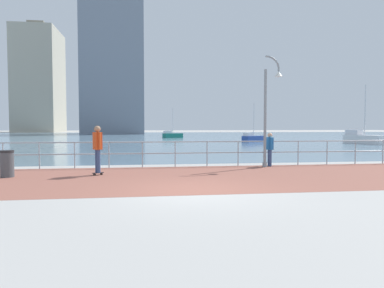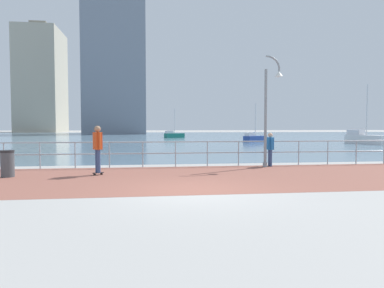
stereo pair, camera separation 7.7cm
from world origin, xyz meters
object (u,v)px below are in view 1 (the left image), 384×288
Objects in this scene: lamppost at (269,106)px; sailboat_gray at (363,138)px; sailboat_teal at (172,135)px; sailboat_red at (253,138)px; bystander at (270,147)px; skateboarder at (98,145)px; trash_bin at (7,164)px.

sailboat_gray is at bearing 47.63° from lamppost.
sailboat_teal is (-1.00, 39.50, -2.21)m from lamppost.
sailboat_red is (-9.26, 6.39, -0.14)m from sailboat_gray.
bystander is (0.14, 0.29, -1.78)m from lamppost.
sailboat_gray is (16.10, 17.51, -0.30)m from bystander.
skateboarder is 1.90× the size of trash_bin.
sailboat_gray reaches higher than lamppost.
lamppost reaches higher than skateboarder.
bystander is 0.34× the size of sailboat_red.
sailboat_red is (6.84, 23.90, -0.44)m from bystander.
sailboat_red is at bearing 61.58° from skateboarder.
sailboat_teal reaches higher than trash_bin.
sailboat_red reaches higher than skateboarder.
skateboarder reaches higher than bystander.
skateboarder is at bearing -167.15° from lamppost.
skateboarder is at bearing -165.19° from bystander.
trash_bin is 0.16× the size of sailboat_gray.
sailboat_gray is at bearing 36.63° from trash_bin.
bystander is at bearing 64.13° from lamppost.
bystander is at bearing 11.12° from trash_bin.
bystander is 0.33× the size of sailboat_teal.
trash_bin is at bearing -170.34° from lamppost.
sailboat_red is (16.97, 25.89, -0.05)m from trash_bin.
sailboat_gray is 1.31× the size of sailboat_teal.
lamppost is 10.37m from trash_bin.
lamppost is 5.13× the size of trash_bin.
trash_bin is (-9.99, -1.70, -2.17)m from lamppost.
bystander is 24.86m from sailboat_red.
sailboat_red reaches higher than trash_bin.
sailboat_gray is at bearing 47.41° from bystander.
lamppost reaches higher than trash_bin.
sailboat_red is 0.98× the size of sailboat_teal.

